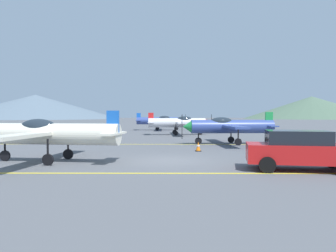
# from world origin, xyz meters

# --- Properties ---
(ground_plane) EXTENTS (400.00, 400.00, 0.00)m
(ground_plane) POSITION_xyz_m (0.00, 0.00, 0.00)
(ground_plane) COLOR #54565B
(apron_line_near) EXTENTS (80.00, 0.16, 0.01)m
(apron_line_near) POSITION_xyz_m (0.00, -3.48, 0.01)
(apron_line_near) COLOR yellow
(apron_line_near) RESTS_ON ground_plane
(apron_line_far) EXTENTS (80.00, 0.16, 0.01)m
(apron_line_far) POSITION_xyz_m (0.00, 8.66, 0.01)
(apron_line_far) COLOR yellow
(apron_line_far) RESTS_ON ground_plane
(airplane_near) EXTENTS (7.15, 8.20, 2.45)m
(airplane_near) POSITION_xyz_m (-5.68, -0.51, 1.38)
(airplane_near) COLOR silver
(airplane_near) RESTS_ON ground_plane
(airplane_mid) EXTENTS (7.12, 8.19, 2.45)m
(airplane_mid) POSITION_xyz_m (4.52, 8.84, 1.38)
(airplane_mid) COLOR #33478C
(airplane_mid) RESTS_ON ground_plane
(airplane_far) EXTENTS (7.10, 8.18, 2.45)m
(airplane_far) POSITION_xyz_m (1.07, 20.05, 1.38)
(airplane_far) COLOR silver
(airplane_far) RESTS_ON ground_plane
(airplane_back) EXTENTS (7.07, 8.16, 2.45)m
(airplane_back) POSITION_xyz_m (-1.34, 30.79, 1.38)
(airplane_back) COLOR #33478C
(airplane_back) RESTS_ON ground_plane
(car_sedan) EXTENTS (4.55, 2.60, 1.62)m
(car_sedan) POSITION_xyz_m (5.36, -2.73, 0.84)
(car_sedan) COLOR red
(car_sedan) RESTS_ON ground_plane
(traffic_cone_front) EXTENTS (0.36, 0.36, 0.59)m
(traffic_cone_front) POSITION_xyz_m (5.61, 3.33, 0.29)
(traffic_cone_front) COLOR black
(traffic_cone_front) RESTS_ON ground_plane
(traffic_cone_side) EXTENTS (0.36, 0.36, 0.59)m
(traffic_cone_side) POSITION_xyz_m (1.81, 4.06, 0.29)
(traffic_cone_side) COLOR black
(traffic_cone_side) RESTS_ON ground_plane
(hill_left) EXTENTS (84.85, 84.85, 12.36)m
(hill_left) POSITION_xyz_m (-69.66, 151.84, 6.18)
(hill_left) COLOR slate
(hill_left) RESTS_ON ground_plane
(hill_centerleft) EXTENTS (69.52, 69.52, 11.61)m
(hill_centerleft) POSITION_xyz_m (73.77, 154.83, 5.81)
(hill_centerleft) COLOR #4C6651
(hill_centerleft) RESTS_ON ground_plane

